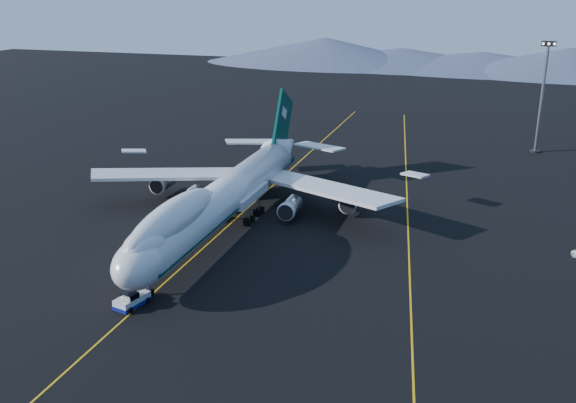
% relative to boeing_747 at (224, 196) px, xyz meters
% --- Properties ---
extents(ground, '(500.00, 500.00, 0.00)m').
position_rel_boeing_747_xyz_m(ground, '(-0.00, -0.03, -5.81)').
color(ground, black).
rests_on(ground, ground).
extents(taxiway_line_main, '(0.25, 220.00, 0.01)m').
position_rel_boeing_747_xyz_m(taxiway_line_main, '(-0.00, -0.03, -5.80)').
color(taxiway_line_main, '#EBAD0D').
rests_on(taxiway_line_main, ground).
extents(taxiway_line_side, '(28.08, 198.09, 0.01)m').
position_rel_boeing_747_xyz_m(taxiway_line_side, '(30.00, 9.97, -5.80)').
color(taxiway_line_side, '#EBAD0D').
rests_on(taxiway_line_side, ground).
extents(boeing_747, '(59.62, 72.43, 19.37)m').
position_rel_boeing_747_xyz_m(boeing_747, '(0.00, 0.00, 0.00)').
color(boeing_747, silver).
rests_on(boeing_747, ground).
extents(pushback_tug, '(3.70, 5.36, 2.14)m').
position_rel_boeing_747_xyz_m(pushback_tug, '(-0.87, -29.53, -5.14)').
color(pushback_tug, silver).
rests_on(pushback_tug, ground).
extents(floodlight_mast, '(3.34, 2.50, 27.02)m').
position_rel_boeing_747_xyz_m(floodlight_mast, '(53.59, 71.68, 7.88)').
color(floodlight_mast, black).
rests_on(floodlight_mast, ground).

